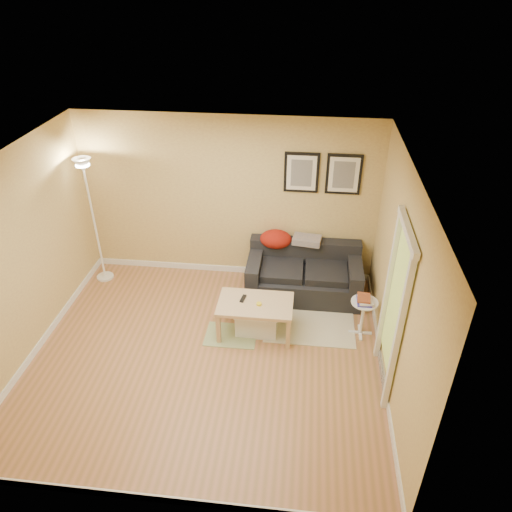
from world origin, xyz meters
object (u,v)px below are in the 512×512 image
(coffee_table, at_px, (255,317))
(side_table, at_px, (362,318))
(sofa, at_px, (304,273))
(book_stack, at_px, (364,299))
(storage_bin, at_px, (257,320))
(floor_lamp, at_px, (95,225))

(coffee_table, relative_size, side_table, 1.83)
(side_table, bearing_deg, sofa, 133.62)
(coffee_table, bearing_deg, book_stack, 15.03)
(sofa, relative_size, storage_bin, 2.94)
(book_stack, bearing_deg, storage_bin, -165.91)
(coffee_table, distance_m, floor_lamp, 2.87)
(floor_lamp, bearing_deg, storage_bin, -21.11)
(side_table, bearing_deg, storage_bin, -176.43)
(sofa, height_order, side_table, sofa)
(sofa, bearing_deg, floor_lamp, 179.01)
(coffee_table, distance_m, storage_bin, 0.08)
(side_table, xyz_separation_m, floor_lamp, (-4.02, 0.91, 0.69))
(coffee_table, relative_size, floor_lamp, 0.49)
(sofa, distance_m, coffee_table, 1.17)
(sofa, xyz_separation_m, storage_bin, (-0.61, -0.95, -0.20))
(storage_bin, xyz_separation_m, book_stack, (1.42, 0.08, 0.41))
(coffee_table, height_order, floor_lamp, floor_lamp)
(storage_bin, height_order, side_table, side_table)
(coffee_table, relative_size, storage_bin, 1.74)
(coffee_table, height_order, side_table, side_table)
(sofa, distance_m, book_stack, 1.20)
(floor_lamp, bearing_deg, sofa, -0.99)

